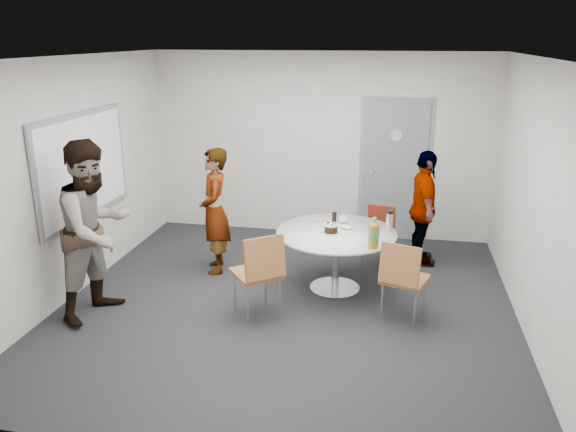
% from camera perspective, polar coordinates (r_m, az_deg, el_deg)
% --- Properties ---
extents(floor, '(5.00, 5.00, 0.00)m').
position_cam_1_polar(floor, '(6.43, -0.07, -8.98)').
color(floor, black).
rests_on(floor, ground).
extents(ceiling, '(5.00, 5.00, 0.00)m').
position_cam_1_polar(ceiling, '(5.74, -0.08, 15.82)').
color(ceiling, silver).
rests_on(ceiling, wall_back).
extents(wall_back, '(5.00, 0.00, 5.00)m').
position_cam_1_polar(wall_back, '(8.35, 3.26, 7.13)').
color(wall_back, silver).
rests_on(wall_back, floor).
extents(wall_left, '(0.00, 5.00, 5.00)m').
position_cam_1_polar(wall_left, '(6.86, -21.06, 3.57)').
color(wall_left, silver).
rests_on(wall_left, floor).
extents(wall_right, '(0.00, 5.00, 5.00)m').
position_cam_1_polar(wall_right, '(6.00, 24.05, 1.26)').
color(wall_right, silver).
rests_on(wall_right, floor).
extents(wall_front, '(5.00, 0.00, 5.00)m').
position_cam_1_polar(wall_front, '(3.67, -7.70, -7.48)').
color(wall_front, silver).
rests_on(wall_front, floor).
extents(door, '(1.02, 0.17, 2.12)m').
position_cam_1_polar(door, '(8.32, 10.74, 4.53)').
color(door, slate).
rests_on(door, wall_back).
extents(whiteboard, '(0.04, 1.90, 1.25)m').
position_cam_1_polar(whiteboard, '(6.99, -20.03, 4.77)').
color(whiteboard, gray).
rests_on(whiteboard, wall_left).
extents(table, '(1.40, 1.40, 1.07)m').
position_cam_1_polar(table, '(6.56, 5.23, -2.43)').
color(table, silver).
rests_on(table, floor).
extents(chair_near_left, '(0.66, 0.67, 0.97)m').
position_cam_1_polar(chair_near_left, '(5.89, -2.84, -5.28)').
color(chair_near_left, brown).
rests_on(chair_near_left, floor).
extents(chair_near_right, '(0.55, 0.58, 0.91)m').
position_cam_1_polar(chair_near_right, '(5.94, 11.56, -5.82)').
color(chair_near_right, brown).
rests_on(chair_near_right, floor).
extents(chair_far, '(0.44, 0.47, 0.79)m').
position_cam_1_polar(chair_far, '(7.44, 9.27, -1.40)').
color(chair_far, maroon).
rests_on(chair_far, floor).
extents(person_main, '(0.55, 0.68, 1.60)m').
position_cam_1_polar(person_main, '(7.11, -7.47, 0.50)').
color(person_main, '#A5C6EA').
rests_on(person_main, floor).
extents(person_left, '(0.96, 1.10, 1.92)m').
position_cam_1_polar(person_left, '(6.24, -18.98, -1.32)').
color(person_left, white).
rests_on(person_left, floor).
extents(person_right, '(0.50, 0.94, 1.52)m').
position_cam_1_polar(person_right, '(7.49, 13.61, 0.75)').
color(person_right, black).
rests_on(person_right, floor).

